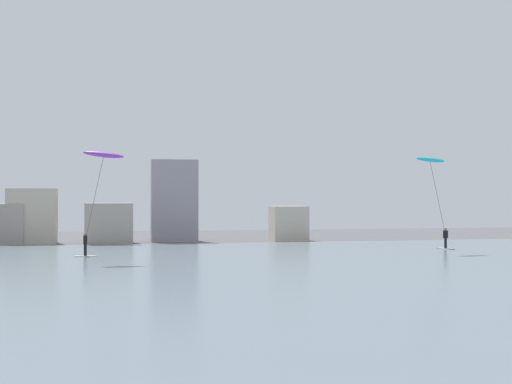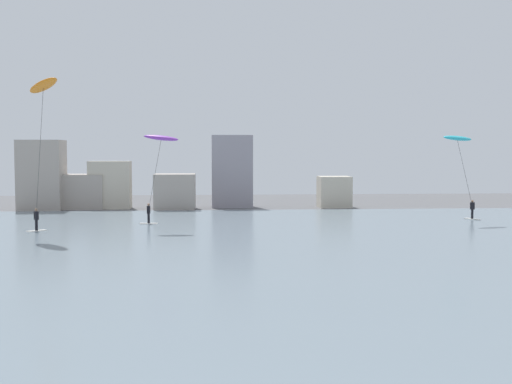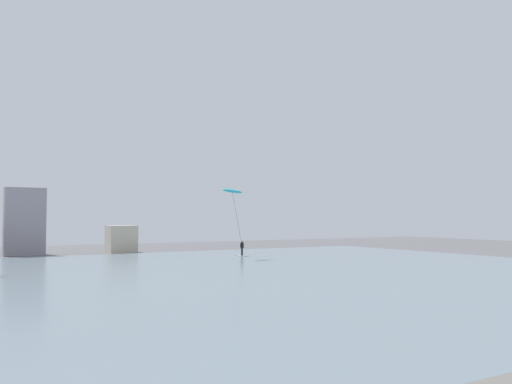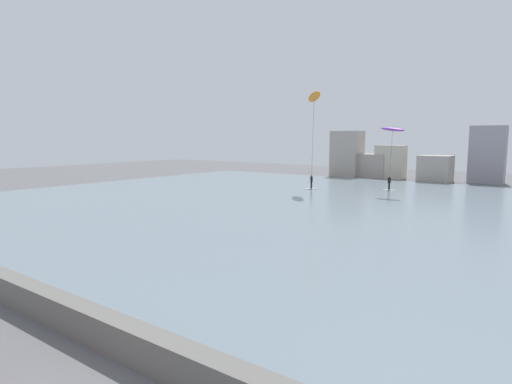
% 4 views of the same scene
% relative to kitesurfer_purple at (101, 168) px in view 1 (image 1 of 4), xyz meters
% --- Properties ---
extents(water_bay, '(84.00, 52.00, 0.10)m').
position_rel_kitesurfer_purple_xyz_m(water_bay, '(6.95, -11.53, -5.97)').
color(water_bay, slate).
rests_on(water_bay, ground).
extents(far_shore_buildings, '(33.62, 5.32, 7.56)m').
position_rel_kitesurfer_purple_xyz_m(far_shore_buildings, '(-3.40, 17.75, -3.27)').
color(far_shore_buildings, '#A89E93').
rests_on(far_shore_buildings, ground).
extents(kitesurfer_purple, '(3.32, 4.02, 7.09)m').
position_rel_kitesurfer_purple_xyz_m(kitesurfer_purple, '(0.00, 0.00, 0.00)').
color(kitesurfer_purple, silver).
rests_on(kitesurfer_purple, water_bay).
extents(kitesurfer_cyan, '(4.05, 3.28, 7.18)m').
position_rel_kitesurfer_purple_xyz_m(kitesurfer_cyan, '(24.16, 2.59, 0.07)').
color(kitesurfer_cyan, silver).
rests_on(kitesurfer_cyan, water_bay).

